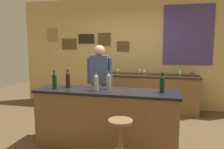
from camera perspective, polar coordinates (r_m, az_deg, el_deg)
ground_plane at (r=4.23m, az=0.04°, el=-15.13°), size 10.00×10.00×0.00m
back_wall at (r=5.88m, az=5.05°, el=5.61°), size 6.00×0.09×2.80m
bar_counter at (r=3.70m, az=-1.46°, el=-10.93°), size 2.29×0.60×0.92m
side_counter at (r=5.59m, az=8.10°, el=-4.58°), size 2.58×0.56×0.90m
bartender at (r=4.52m, az=-3.14°, el=-1.25°), size 0.52×0.21×1.62m
bar_stool at (r=3.05m, az=2.10°, el=-15.27°), size 0.32×0.32×0.68m
wine_bottle_a at (r=3.79m, az=-14.35°, el=-1.47°), size 0.07×0.07×0.31m
wine_bottle_b at (r=3.84m, az=-11.08°, el=-1.25°), size 0.07×0.07×0.31m
wine_bottle_c at (r=3.53m, az=-4.07°, el=-1.92°), size 0.07×0.07×0.31m
wine_bottle_d at (r=3.63m, az=-0.85°, el=-1.63°), size 0.07×0.07×0.31m
wine_bottle_e at (r=3.46m, az=12.57°, el=-2.31°), size 0.07×0.07×0.31m
wine_glass_a at (r=5.52m, az=1.46°, el=1.24°), size 0.07×0.07×0.16m
wine_glass_b at (r=5.54m, az=6.99°, el=1.20°), size 0.07×0.07×0.16m
wine_glass_c at (r=5.44m, az=8.17°, el=1.06°), size 0.07×0.07×0.16m
wine_glass_d at (r=5.45m, az=16.79°, el=0.80°), size 0.07×0.07×0.16m
coffee_mug at (r=5.43m, az=19.53°, el=-0.00°), size 0.12×0.08×0.09m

